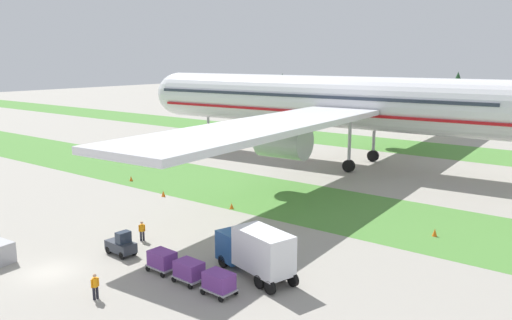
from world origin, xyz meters
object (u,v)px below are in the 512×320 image
Objects in this scene: cargo_dolly_second at (189,270)px; taxiway_marker_3 at (163,194)px; airliner at (348,102)px; catering_truck at (255,250)px; taxiway_marker_2 at (232,206)px; cargo_dolly_lead at (162,260)px; ground_crew_marshaller at (95,285)px; cargo_dolly_third at (219,282)px; ground_crew_loader at (142,230)px; taxiway_marker_0 at (131,178)px; taxiway_marker_1 at (435,232)px; baggage_tug at (121,245)px.

taxiway_marker_3 is (-18.36, 14.41, -0.58)m from cargo_dolly_second.
airliner is 41.87m from catering_truck.
taxiway_marker_2 is (-9.21, 15.47, -0.63)m from cargo_dolly_second.
taxiway_marker_2 is (1.25, -27.26, -8.78)m from airliner.
cargo_dolly_lead is 1.31× the size of ground_crew_marshaller.
cargo_dolly_third is at bearing -90.00° from cargo_dolly_second.
ground_crew_loader reaches higher than taxiway_marker_0.
taxiway_marker_1 is at bearing 162.86° from ground_crew_loader.
taxiway_marker_1 is at bearing -24.33° from cargo_dolly_second.
taxiway_marker_3 reaches higher than taxiway_marker_2.
baggage_tug reaches higher than ground_crew_loader.
catering_truck reaches higher than taxiway_marker_2.
cargo_dolly_lead is at bearing -171.93° from ground_crew_marshaller.
catering_truck is at bearing -164.61° from airliner.
airliner is 31.87m from taxiway_marker_0.
baggage_tug reaches higher than cargo_dolly_second.
cargo_dolly_lead is 3.30× the size of taxiway_marker_1.
airliner reaches higher than ground_crew_marshaller.
baggage_tug is 3.87× the size of taxiway_marker_1.
cargo_dolly_second is (10.46, -42.73, -8.15)m from airliner.
catering_truck is 11.35× the size of taxiway_marker_0.
taxiway_marker_2 is (-6.31, 15.31, -0.63)m from cargo_dolly_lead.
taxiway_marker_1 is 20.01m from taxiway_marker_2.
ground_crew_loader is at bearing -89.40° from taxiway_marker_2.
catering_truck is 4.21× the size of ground_crew_loader.
cargo_dolly_second is at bearing 90.00° from cargo_dolly_third.
cargo_dolly_second is 18.01m from taxiway_marker_2.
taxiway_marker_1 is at bearing 12.68° from taxiway_marker_2.
ground_crew_loader reaches higher than cargo_dolly_second.
baggage_tug is 7.68m from ground_crew_marshaller.
baggage_tug is 26.64m from taxiway_marker_1.
cargo_dolly_lead is at bearing 90.00° from cargo_dolly_second.
cargo_dolly_third is 3.95× the size of taxiway_marker_2.
taxiway_marker_2 is 9.21m from taxiway_marker_3.
ground_crew_loader is at bearing 106.38° from catering_truck.
cargo_dolly_third reaches higher than taxiway_marker_1.
cargo_dolly_third is at bearing -165.20° from catering_truck.
airliner is 137.04× the size of taxiway_marker_0.
cargo_dolly_lead is 1.31× the size of ground_crew_loader.
ground_crew_marshaller reaches higher than taxiway_marker_0.
taxiway_marker_3 is (-21.30, 10.71, -1.61)m from catering_truck.
ground_crew_marshaller is (-0.13, -5.65, 0.03)m from cargo_dolly_lead.
airliner is 38.77× the size of cargo_dolly_third.
taxiway_marker_2 is (17.97, -1.57, -0.03)m from taxiway_marker_0.
airliner is 12.07× the size of catering_truck.
taxiway_marker_1 reaches higher than taxiway_marker_3.
cargo_dolly_third reaches higher than taxiway_marker_3.
catering_truck is at bearing -23.89° from taxiway_marker_0.
airliner reaches higher than baggage_tug.
ground_crew_loader is at bearing -36.78° from taxiway_marker_0.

